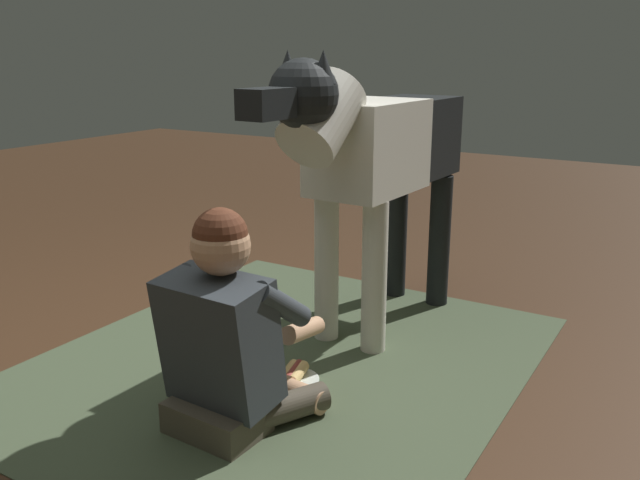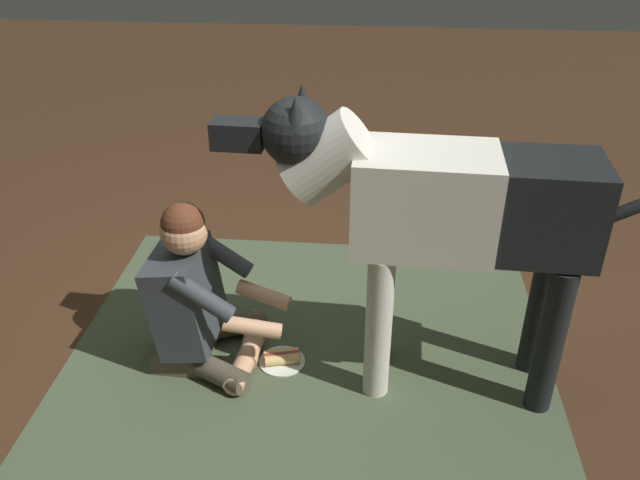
% 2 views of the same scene
% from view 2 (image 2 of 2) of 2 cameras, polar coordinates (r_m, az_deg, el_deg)
% --- Properties ---
extents(ground_plane, '(13.68, 13.68, 0.00)m').
position_cam_2_polar(ground_plane, '(3.53, -5.19, -6.31)').
color(ground_plane, '#412919').
extents(area_rug, '(2.31, 1.97, 0.01)m').
position_cam_2_polar(area_rug, '(3.30, -0.85, -9.09)').
color(area_rug, '#455239').
rests_on(area_rug, ground).
extents(person_sitting_on_floor, '(0.64, 0.58, 0.83)m').
position_cam_2_polar(person_sitting_on_floor, '(3.09, -10.65, -5.04)').
color(person_sitting_on_floor, brown).
rests_on(person_sitting_on_floor, ground).
extents(large_dog, '(1.73, 0.41, 1.34)m').
position_cam_2_polar(large_dog, '(2.68, 10.33, 2.53)').
color(large_dog, silver).
rests_on(large_dog, ground).
extents(hot_dog_on_plate, '(0.22, 0.22, 0.06)m').
position_cam_2_polar(hot_dog_on_plate, '(3.19, -3.34, -10.23)').
color(hot_dog_on_plate, white).
rests_on(hot_dog_on_plate, ground).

